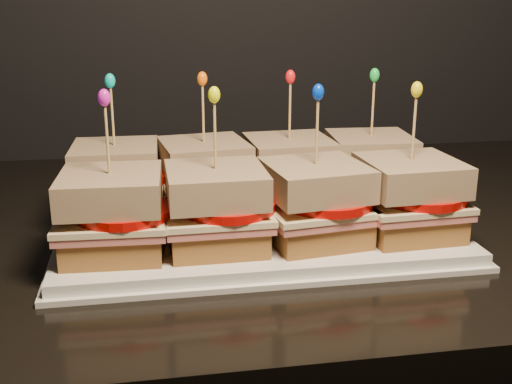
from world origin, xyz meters
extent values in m
cube|color=white|center=(0.29, 1.58, 0.94)|extent=(0.44, 0.27, 0.02)
cube|color=white|center=(0.29, 1.58, 0.93)|extent=(0.45, 0.28, 0.01)
cube|color=brown|center=(0.14, 1.64, 0.96)|extent=(0.10, 0.10, 0.03)
cube|color=#C45852|center=(0.14, 1.64, 0.98)|extent=(0.11, 0.11, 0.01)
cube|color=beige|center=(0.14, 1.64, 0.98)|extent=(0.11, 0.11, 0.01)
cylinder|color=#BF0B06|center=(0.15, 1.63, 0.99)|extent=(0.10, 0.10, 0.01)
cube|color=#543214|center=(0.14, 1.64, 1.01)|extent=(0.10, 0.10, 0.03)
cylinder|color=tan|center=(0.14, 1.64, 1.06)|extent=(0.00, 0.00, 0.09)
ellipsoid|color=#04BBAD|center=(0.14, 1.64, 1.11)|extent=(0.01, 0.01, 0.02)
cube|color=brown|center=(0.24, 1.64, 0.96)|extent=(0.11, 0.11, 0.03)
cube|color=#C45852|center=(0.24, 1.64, 0.98)|extent=(0.12, 0.12, 0.01)
cube|color=beige|center=(0.24, 1.64, 0.98)|extent=(0.12, 0.12, 0.01)
cylinder|color=#BF0B06|center=(0.25, 1.63, 0.99)|extent=(0.10, 0.10, 0.01)
cube|color=#543214|center=(0.24, 1.64, 1.01)|extent=(0.11, 0.11, 0.03)
cylinder|color=tan|center=(0.24, 1.64, 1.06)|extent=(0.00, 0.00, 0.09)
ellipsoid|color=orange|center=(0.24, 1.64, 1.11)|extent=(0.01, 0.01, 0.02)
cube|color=brown|center=(0.35, 1.64, 0.96)|extent=(0.10, 0.10, 0.03)
cube|color=#C45852|center=(0.35, 1.64, 0.98)|extent=(0.11, 0.11, 0.01)
cube|color=beige|center=(0.35, 1.64, 0.98)|extent=(0.11, 0.11, 0.01)
cylinder|color=#BF0B06|center=(0.36, 1.63, 0.99)|extent=(0.10, 0.10, 0.01)
cube|color=#543214|center=(0.35, 1.64, 1.01)|extent=(0.10, 0.10, 0.03)
cylinder|color=tan|center=(0.35, 1.64, 1.06)|extent=(0.00, 0.00, 0.09)
ellipsoid|color=red|center=(0.35, 1.64, 1.11)|extent=(0.01, 0.01, 0.02)
cube|color=brown|center=(0.45, 1.64, 0.96)|extent=(0.10, 0.10, 0.03)
cube|color=#C45852|center=(0.45, 1.64, 0.98)|extent=(0.11, 0.11, 0.01)
cube|color=beige|center=(0.45, 1.64, 0.98)|extent=(0.12, 0.11, 0.01)
cylinder|color=#BF0B06|center=(0.46, 1.63, 0.99)|extent=(0.10, 0.10, 0.01)
cube|color=#543214|center=(0.45, 1.64, 1.01)|extent=(0.11, 0.11, 0.03)
cylinder|color=tan|center=(0.45, 1.64, 1.06)|extent=(0.00, 0.00, 0.09)
ellipsoid|color=green|center=(0.45, 1.64, 1.11)|extent=(0.01, 0.01, 0.02)
cube|color=brown|center=(0.14, 1.51, 0.96)|extent=(0.10, 0.10, 0.03)
cube|color=#C45852|center=(0.14, 1.51, 0.98)|extent=(0.11, 0.11, 0.01)
cube|color=beige|center=(0.14, 1.51, 0.98)|extent=(0.11, 0.11, 0.01)
cylinder|color=#BF0B06|center=(0.15, 1.51, 0.99)|extent=(0.10, 0.10, 0.01)
cube|color=#543214|center=(0.14, 1.51, 1.01)|extent=(0.10, 0.10, 0.03)
cylinder|color=tan|center=(0.14, 1.51, 1.06)|extent=(0.00, 0.00, 0.09)
ellipsoid|color=#D21DAC|center=(0.14, 1.51, 1.11)|extent=(0.01, 0.01, 0.02)
cube|color=brown|center=(0.24, 1.51, 0.96)|extent=(0.10, 0.10, 0.03)
cube|color=#C45852|center=(0.24, 1.51, 0.98)|extent=(0.11, 0.10, 0.01)
cube|color=beige|center=(0.24, 1.51, 0.98)|extent=(0.11, 0.11, 0.01)
cylinder|color=#BF0B06|center=(0.25, 1.51, 0.99)|extent=(0.10, 0.10, 0.01)
cube|color=#543214|center=(0.24, 1.51, 1.01)|extent=(0.10, 0.10, 0.03)
cylinder|color=tan|center=(0.24, 1.51, 1.06)|extent=(0.00, 0.00, 0.09)
ellipsoid|color=#EAF609|center=(0.24, 1.51, 1.11)|extent=(0.01, 0.01, 0.02)
cube|color=brown|center=(0.35, 1.51, 0.96)|extent=(0.11, 0.11, 0.03)
cube|color=#C45852|center=(0.35, 1.51, 0.98)|extent=(0.12, 0.12, 0.01)
cube|color=beige|center=(0.35, 1.51, 0.98)|extent=(0.12, 0.12, 0.01)
cylinder|color=#BF0B06|center=(0.36, 1.51, 0.99)|extent=(0.10, 0.10, 0.01)
cube|color=#543214|center=(0.35, 1.51, 1.01)|extent=(0.11, 0.11, 0.03)
cylinder|color=tan|center=(0.35, 1.51, 1.06)|extent=(0.00, 0.00, 0.09)
ellipsoid|color=#0333CD|center=(0.35, 1.51, 1.11)|extent=(0.01, 0.01, 0.02)
cube|color=brown|center=(0.45, 1.51, 0.96)|extent=(0.10, 0.10, 0.03)
cube|color=#C45852|center=(0.45, 1.51, 0.98)|extent=(0.11, 0.11, 0.01)
cube|color=beige|center=(0.45, 1.51, 0.98)|extent=(0.11, 0.11, 0.01)
cylinder|color=#BF0B06|center=(0.46, 1.51, 0.99)|extent=(0.10, 0.10, 0.01)
cube|color=#543214|center=(0.45, 1.51, 1.01)|extent=(0.10, 0.10, 0.03)
cylinder|color=tan|center=(0.45, 1.51, 1.06)|extent=(0.00, 0.00, 0.09)
ellipsoid|color=yellow|center=(0.45, 1.51, 1.11)|extent=(0.01, 0.01, 0.02)
camera|label=1|loc=(0.17, 0.89, 1.20)|focal=45.00mm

